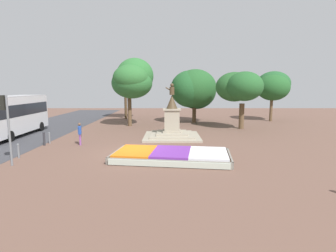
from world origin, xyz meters
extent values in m
plane|color=brown|center=(0.00, 0.00, 0.00)|extent=(80.46, 80.46, 0.00)
cube|color=#38281C|center=(2.43, -1.21, 0.18)|extent=(7.26, 4.17, 0.36)
cube|color=gray|center=(2.20, -2.87, 0.20)|extent=(7.02, 1.06, 0.40)
cube|color=gray|center=(2.66, 0.46, 0.20)|extent=(7.02, 1.06, 0.40)
cube|color=gray|center=(-1.03, -0.73, 0.20)|extent=(0.57, 3.44, 0.40)
cube|color=gray|center=(5.88, -1.68, 0.20)|extent=(0.57, 3.44, 0.40)
cube|color=orange|center=(0.22, -0.90, 0.42)|extent=(2.62, 3.33, 0.12)
cube|color=#72339E|center=(2.43, -1.21, 0.43)|extent=(2.62, 3.33, 0.15)
cube|color=white|center=(4.63, -1.51, 0.43)|extent=(2.62, 3.33, 0.14)
cube|color=#B2BCAD|center=(2.19, -2.92, 0.20)|extent=(6.69, 1.11, 0.32)
cube|color=#A09681|center=(2.56, 5.94, 0.08)|extent=(4.84, 4.84, 0.16)
cube|color=#A09681|center=(2.56, 5.94, 0.24)|extent=(3.75, 3.75, 0.16)
cube|color=#A09581|center=(2.56, 5.94, 0.40)|extent=(2.66, 2.66, 0.16)
cube|color=#9F9480|center=(2.56, 5.94, 0.56)|extent=(1.57, 1.57, 0.16)
cube|color=#9E937F|center=(2.56, 5.94, 1.52)|extent=(1.29, 1.29, 1.77)
cube|color=#9E937F|center=(2.56, 5.94, 2.47)|extent=(1.52, 1.52, 0.12)
cone|color=#473823|center=(2.56, 5.94, 3.13)|extent=(0.97, 0.97, 1.19)
cylinder|color=#473823|center=(2.56, 5.94, 4.06)|extent=(0.41, 0.41, 0.69)
sphere|color=#473823|center=(2.56, 5.94, 4.56)|extent=(0.30, 0.30, 0.30)
cylinder|color=#473823|center=(2.30, 5.95, 4.20)|extent=(0.62, 0.13, 0.39)
cylinder|color=slate|center=(-6.50, -2.60, 1.96)|extent=(0.12, 0.12, 3.91)
cube|color=black|center=(-6.70, -2.58, 3.51)|extent=(0.26, 0.30, 0.80)
cylinder|color=#4B0808|center=(-6.84, -2.57, 3.78)|extent=(0.04, 0.14, 0.14)
cylinder|color=yellow|center=(-6.84, -2.57, 3.51)|extent=(0.04, 0.14, 0.14)
cylinder|color=#0D4211|center=(-6.84, -2.57, 3.25)|extent=(0.04, 0.14, 0.14)
cube|color=silver|center=(-11.72, 6.42, 1.93)|extent=(2.77, 9.31, 3.16)
cube|color=black|center=(-11.72, 6.42, 2.41)|extent=(2.78, 9.03, 1.01)
cube|color=#AFAFB3|center=(-11.72, 6.42, 3.56)|extent=(2.72, 9.12, 0.10)
cylinder|color=black|center=(-12.95, 9.38, 0.45)|extent=(0.31, 0.91, 0.90)
cylinder|color=black|center=(-10.69, 9.46, 0.45)|extent=(0.31, 0.91, 0.90)
cylinder|color=black|center=(-10.50, 3.92, 0.45)|extent=(0.31, 0.91, 0.90)
cylinder|color=#8C4C99|center=(-4.44, 2.68, 0.43)|extent=(0.13, 0.13, 0.85)
cylinder|color=#8C4C99|center=(-4.48, 2.85, 0.43)|extent=(0.13, 0.13, 0.85)
cube|color=#264CA5|center=(-4.46, 2.77, 1.15)|extent=(0.30, 0.42, 0.60)
cylinder|color=#264CA5|center=(-4.41, 2.53, 1.12)|extent=(0.09, 0.09, 0.57)
cylinder|color=#264CA5|center=(-4.52, 3.00, 1.12)|extent=(0.09, 0.09, 0.57)
sphere|color=brown|center=(-4.46, 2.77, 1.60)|extent=(0.22, 0.22, 0.22)
cube|color=black|center=(-4.53, 3.06, 0.64)|extent=(0.18, 0.30, 0.22)
cylinder|color=slate|center=(-7.03, -0.99, 0.40)|extent=(0.12, 0.12, 0.81)
sphere|color=slate|center=(-7.03, -0.99, 0.84)|extent=(0.13, 0.13, 0.13)
cylinder|color=#2D2D33|center=(-7.12, 2.61, 0.46)|extent=(0.15, 0.15, 0.93)
sphere|color=#2D2D33|center=(-7.12, 2.61, 0.97)|extent=(0.17, 0.17, 0.17)
cylinder|color=slate|center=(-7.06, 3.34, 0.39)|extent=(0.12, 0.12, 0.77)
sphere|color=slate|center=(-7.06, 3.34, 0.81)|extent=(0.13, 0.13, 0.13)
cylinder|color=brown|center=(-2.15, 12.95, 1.65)|extent=(0.44, 0.44, 3.31)
ellipsoid|color=#2E6D32|center=(-1.54, 13.55, 5.69)|extent=(4.20, 4.47, 3.99)
ellipsoid|color=#2D6A32|center=(-1.82, 13.03, 4.86)|extent=(4.55, 4.89, 3.45)
ellipsoid|color=#2F6A31|center=(-1.86, 12.32, 5.36)|extent=(3.89, 3.89, 3.00)
cylinder|color=brown|center=(15.73, 17.47, 1.57)|extent=(0.38, 0.38, 3.13)
ellipsoid|color=#245A28|center=(15.92, 17.70, 4.40)|extent=(4.29, 3.85, 3.44)
ellipsoid|color=#23582B|center=(16.22, 18.36, 4.89)|extent=(4.32, 3.92, 3.25)
cylinder|color=#4C3823|center=(5.51, 15.98, 1.15)|extent=(0.48, 0.48, 2.30)
ellipsoid|color=#22592B|center=(5.81, 16.72, 4.10)|extent=(5.00, 5.02, 4.88)
ellipsoid|color=#23592A|center=(4.91, 15.59, 4.21)|extent=(4.76, 5.17, 4.49)
ellipsoid|color=#245828|center=(5.53, 15.37, 4.29)|extent=(5.11, 4.77, 4.56)
cylinder|color=brown|center=(10.04, 10.93, 1.34)|extent=(0.54, 0.54, 2.69)
ellipsoid|color=#255C2A|center=(10.01, 10.16, 4.48)|extent=(3.70, 3.91, 2.99)
ellipsoid|color=#265829|center=(9.29, 11.34, 4.44)|extent=(3.99, 3.49, 3.12)
cylinder|color=#4C3823|center=(-3.77, 20.25, 1.63)|extent=(0.36, 0.36, 3.26)
ellipsoid|color=#164F25|center=(-3.61, 20.71, 5.11)|extent=(3.70, 3.56, 3.55)
ellipsoid|color=#184F23|center=(-3.88, 20.18, 5.48)|extent=(3.21, 2.77, 2.68)
ellipsoid|color=#1B4B20|center=(-3.12, 21.07, 5.34)|extent=(4.37, 4.29, 4.00)
camera|label=1|loc=(2.22, -16.75, 4.28)|focal=28.00mm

